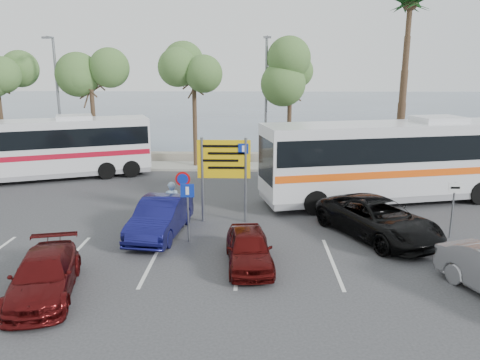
{
  "coord_description": "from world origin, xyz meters",
  "views": [
    {
      "loc": [
        2.17,
        -15.69,
        6.46
      ],
      "look_at": [
        1.67,
        3.0,
        1.87
      ],
      "focal_mm": 35.0,
      "sensor_mm": 36.0,
      "label": 1
    }
  ],
  "objects_px": {
    "car_blue": "(160,217)",
    "pedestrian_near": "(172,203)",
    "coach_bus_right": "(398,163)",
    "coach_bus_left": "(44,150)",
    "street_lamp_right": "(266,96)",
    "pedestrian_far": "(320,184)",
    "car_red": "(249,248)",
    "street_lamp_left": "(57,96)",
    "direction_sign": "(224,166)",
    "suv_black": "(378,219)",
    "car_maroon": "(44,276)"
  },
  "relations": [
    {
      "from": "car_red",
      "to": "suv_black",
      "type": "bearing_deg",
      "value": 24.33
    },
    {
      "from": "direction_sign",
      "to": "car_red",
      "type": "height_order",
      "value": "direction_sign"
    },
    {
      "from": "car_blue",
      "to": "suv_black",
      "type": "xyz_separation_m",
      "value": [
        8.39,
        -0.0,
        0.01
      ]
    },
    {
      "from": "car_maroon",
      "to": "suv_black",
      "type": "xyz_separation_m",
      "value": [
        10.79,
        5.0,
        0.14
      ]
    },
    {
      "from": "suv_black",
      "to": "car_maroon",
      "type": "bearing_deg",
      "value": 177.67
    },
    {
      "from": "street_lamp_left",
      "to": "pedestrian_near",
      "type": "relative_size",
      "value": 4.36
    },
    {
      "from": "suv_black",
      "to": "pedestrian_near",
      "type": "relative_size",
      "value": 2.92
    },
    {
      "from": "direction_sign",
      "to": "car_red",
      "type": "bearing_deg",
      "value": -76.53
    },
    {
      "from": "coach_bus_left",
      "to": "pedestrian_far",
      "type": "distance_m",
      "value": 15.82
    },
    {
      "from": "coach_bus_right",
      "to": "street_lamp_right",
      "type": "bearing_deg",
      "value": 131.28
    },
    {
      "from": "pedestrian_far",
      "to": "street_lamp_left",
      "type": "bearing_deg",
      "value": 64.11
    },
    {
      "from": "car_maroon",
      "to": "pedestrian_near",
      "type": "height_order",
      "value": "pedestrian_near"
    },
    {
      "from": "car_red",
      "to": "pedestrian_far",
      "type": "relative_size",
      "value": 2.17
    },
    {
      "from": "coach_bus_left",
      "to": "pedestrian_near",
      "type": "height_order",
      "value": "coach_bus_left"
    },
    {
      "from": "street_lamp_right",
      "to": "car_blue",
      "type": "distance_m",
      "value": 13.37
    },
    {
      "from": "street_lamp_left",
      "to": "pedestrian_far",
      "type": "relative_size",
      "value": 4.83
    },
    {
      "from": "car_red",
      "to": "pedestrian_near",
      "type": "relative_size",
      "value": 1.96
    },
    {
      "from": "coach_bus_left",
      "to": "car_red",
      "type": "xyz_separation_m",
      "value": [
        11.87,
        -11.78,
        -1.09
      ]
    },
    {
      "from": "coach_bus_right",
      "to": "pedestrian_far",
      "type": "relative_size",
      "value": 8.09
    },
    {
      "from": "street_lamp_left",
      "to": "street_lamp_right",
      "type": "bearing_deg",
      "value": 0.0
    },
    {
      "from": "suv_black",
      "to": "pedestrian_far",
      "type": "distance_m",
      "value": 5.22
    },
    {
      "from": "car_blue",
      "to": "street_lamp_left",
      "type": "bearing_deg",
      "value": 132.39
    },
    {
      "from": "suv_black",
      "to": "pedestrian_near",
      "type": "height_order",
      "value": "pedestrian_near"
    },
    {
      "from": "coach_bus_right",
      "to": "car_maroon",
      "type": "distance_m",
      "value": 16.41
    },
    {
      "from": "car_blue",
      "to": "car_red",
      "type": "distance_m",
      "value": 4.44
    },
    {
      "from": "pedestrian_near",
      "to": "pedestrian_far",
      "type": "relative_size",
      "value": 1.11
    },
    {
      "from": "coach_bus_right",
      "to": "pedestrian_near",
      "type": "relative_size",
      "value": 7.3
    },
    {
      "from": "coach_bus_right",
      "to": "coach_bus_left",
      "type": "bearing_deg",
      "value": 168.08
    },
    {
      "from": "coach_bus_right",
      "to": "suv_black",
      "type": "xyz_separation_m",
      "value": [
        -2.16,
        -5.0,
        -1.15
      ]
    },
    {
      "from": "street_lamp_right",
      "to": "pedestrian_far",
      "type": "distance_m",
      "value": 8.35
    },
    {
      "from": "car_blue",
      "to": "pedestrian_near",
      "type": "bearing_deg",
      "value": 85.79
    },
    {
      "from": "coach_bus_right",
      "to": "car_red",
      "type": "xyz_separation_m",
      "value": [
        -7.09,
        -7.78,
        -1.28
      ]
    },
    {
      "from": "street_lamp_left",
      "to": "car_blue",
      "type": "bearing_deg",
      "value": -54.37
    },
    {
      "from": "street_lamp_right",
      "to": "coach_bus_right",
      "type": "distance_m",
      "value": 9.72
    },
    {
      "from": "car_blue",
      "to": "car_maroon",
      "type": "height_order",
      "value": "car_blue"
    },
    {
      "from": "coach_bus_left",
      "to": "car_maroon",
      "type": "height_order",
      "value": "coach_bus_left"
    },
    {
      "from": "coach_bus_left",
      "to": "car_red",
      "type": "bearing_deg",
      "value": -44.78
    },
    {
      "from": "coach_bus_left",
      "to": "car_blue",
      "type": "height_order",
      "value": "coach_bus_left"
    },
    {
      "from": "coach_bus_right",
      "to": "street_lamp_left",
      "type": "bearing_deg",
      "value": 159.88
    },
    {
      "from": "pedestrian_far",
      "to": "direction_sign",
      "type": "bearing_deg",
      "value": 124.87
    },
    {
      "from": "car_blue",
      "to": "pedestrian_near",
      "type": "height_order",
      "value": "pedestrian_near"
    },
    {
      "from": "coach_bus_left",
      "to": "direction_sign",
      "type": "bearing_deg",
      "value": -34.08
    },
    {
      "from": "direction_sign",
      "to": "street_lamp_right",
      "type": "bearing_deg",
      "value": 79.06
    },
    {
      "from": "street_lamp_left",
      "to": "coach_bus_right",
      "type": "distance_m",
      "value": 20.59
    },
    {
      "from": "coach_bus_right",
      "to": "pedestrian_far",
      "type": "distance_m",
      "value": 3.83
    },
    {
      "from": "street_lamp_right",
      "to": "pedestrian_far",
      "type": "height_order",
      "value": "street_lamp_right"
    },
    {
      "from": "direction_sign",
      "to": "coach_bus_right",
      "type": "relative_size",
      "value": 0.27
    },
    {
      "from": "pedestrian_near",
      "to": "car_red",
      "type": "bearing_deg",
      "value": 115.5
    },
    {
      "from": "suv_black",
      "to": "pedestrian_far",
      "type": "xyz_separation_m",
      "value": [
        -1.51,
        5.0,
        0.08
      ]
    },
    {
      "from": "coach_bus_left",
      "to": "suv_black",
      "type": "bearing_deg",
      "value": -28.19
    }
  ]
}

